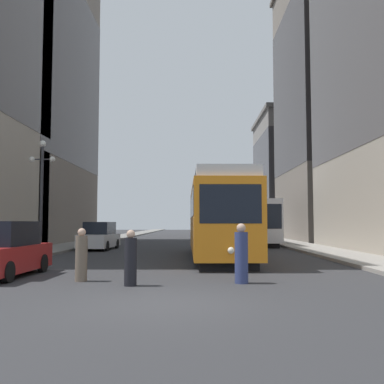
% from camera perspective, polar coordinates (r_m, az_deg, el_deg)
% --- Properties ---
extents(ground_plane, '(200.00, 200.00, 0.00)m').
position_cam_1_polar(ground_plane, '(9.95, -3.69, -14.27)').
color(ground_plane, '#303033').
extents(sidewalk_left, '(2.91, 120.00, 0.15)m').
position_cam_1_polar(sidewalk_left, '(50.62, -9.97, -5.87)').
color(sidewalk_left, gray).
rests_on(sidewalk_left, ground).
extents(sidewalk_right, '(2.91, 120.00, 0.15)m').
position_cam_1_polar(sidewalk_right, '(50.39, 9.35, -5.88)').
color(sidewalk_right, gray).
rests_on(sidewalk_right, ground).
extents(streetcar, '(2.90, 13.44, 3.89)m').
position_cam_1_polar(streetcar, '(22.19, 3.32, -3.15)').
color(streetcar, black).
rests_on(streetcar, ground).
extents(transit_bus, '(2.60, 12.78, 3.45)m').
position_cam_1_polar(transit_bus, '(36.78, 7.91, -3.70)').
color(transit_bus, black).
rests_on(transit_bus, ground).
extents(parked_car_left_near, '(2.01, 4.87, 1.82)m').
position_cam_1_polar(parked_car_left_near, '(29.82, -11.92, -5.70)').
color(parked_car_left_near, black).
rests_on(parked_car_left_near, ground).
extents(parked_car_left_mid, '(1.96, 4.51, 1.82)m').
position_cam_1_polar(parked_car_left_mid, '(15.84, -23.44, -7.04)').
color(parked_car_left_mid, black).
rests_on(parked_car_left_mid, ground).
extents(pedestrian_crossing_near, '(0.36, 0.36, 1.61)m').
position_cam_1_polar(pedestrian_crossing_near, '(13.88, -14.18, -8.12)').
color(pedestrian_crossing_near, '#6B5B4C').
rests_on(pedestrian_crossing_near, ground).
extents(pedestrian_crossing_far, '(0.39, 0.39, 1.75)m').
position_cam_1_polar(pedestrian_crossing_far, '(13.10, 6.43, -8.18)').
color(pedestrian_crossing_far, navy).
rests_on(pedestrian_crossing_far, ground).
extents(pedestrian_on_sidewalk, '(0.35, 0.35, 1.57)m').
position_cam_1_polar(pedestrian_on_sidewalk, '(12.63, -7.99, -8.70)').
color(pedestrian_on_sidewalk, black).
rests_on(pedestrian_on_sidewalk, ground).
extents(lamp_post_left_near, '(1.41, 0.36, 6.06)m').
position_cam_1_polar(lamp_post_left_near, '(24.91, -18.94, 1.54)').
color(lamp_post_left_near, '#333338').
rests_on(lamp_post_left_near, sidewalk_left).
extents(building_left_corner, '(12.26, 18.20, 27.75)m').
position_cam_1_polar(building_left_corner, '(43.45, -22.36, 13.06)').
color(building_left_corner, slate).
rests_on(building_left_corner, ground).
extents(building_right_midblock, '(14.75, 15.38, 27.96)m').
position_cam_1_polar(building_right_midblock, '(47.92, 20.73, 11.55)').
color(building_right_midblock, slate).
rests_on(building_right_midblock, ground).
extents(building_right_far, '(15.98, 15.28, 16.88)m').
position_cam_1_polar(building_right_far, '(64.50, 15.65, 2.28)').
color(building_right_far, gray).
rests_on(building_right_far, ground).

